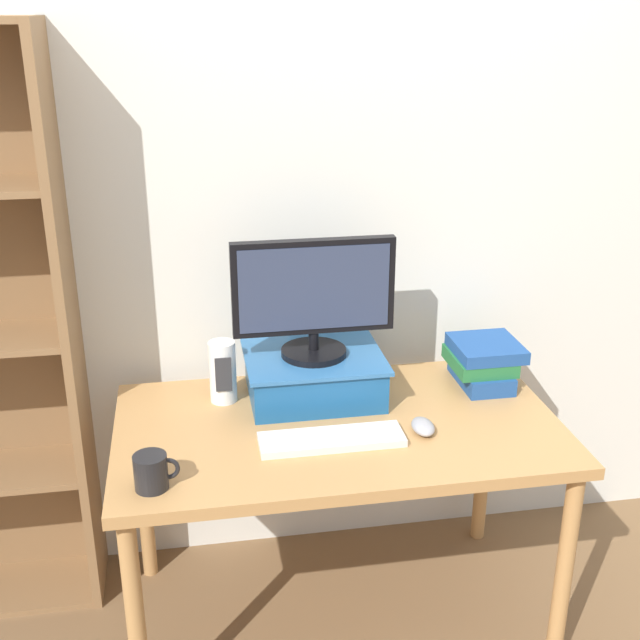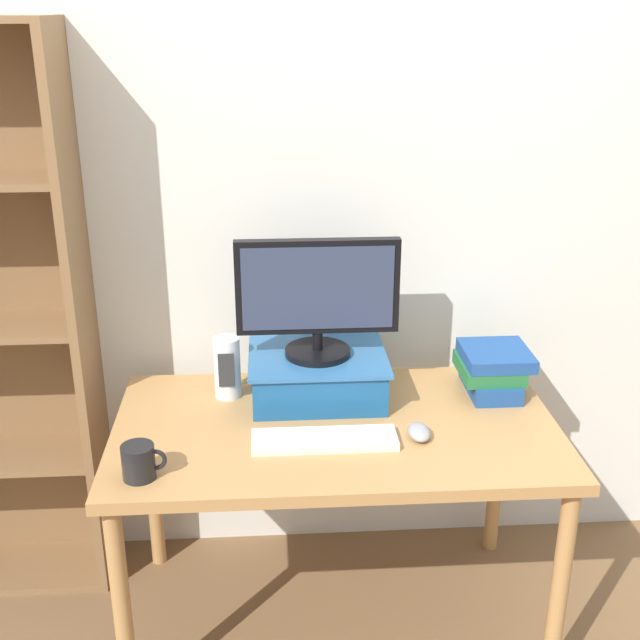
{
  "view_description": "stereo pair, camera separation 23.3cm",
  "coord_description": "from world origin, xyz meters",
  "px_view_note": "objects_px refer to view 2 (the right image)",
  "views": [
    {
      "loc": [
        -0.42,
        -2.07,
        1.87
      ],
      "look_at": [
        -0.04,
        0.08,
        1.02
      ],
      "focal_mm": 45.0,
      "sensor_mm": 36.0,
      "label": 1
    },
    {
      "loc": [
        -0.19,
        -2.1,
        1.87
      ],
      "look_at": [
        -0.04,
        0.08,
        1.02
      ],
      "focal_mm": 45.0,
      "sensor_mm": 36.0,
      "label": 2
    }
  ],
  "objects_px": {
    "riser_box": "(318,373)",
    "computer_monitor": "(318,296)",
    "computer_mouse": "(419,432)",
    "book_stack": "(492,369)",
    "coffee_mug": "(139,462)",
    "desk": "(335,446)",
    "keyboard": "(324,439)",
    "desk_speaker": "(227,367)"
  },
  "relations": [
    {
      "from": "riser_box",
      "to": "computer_monitor",
      "type": "height_order",
      "value": "computer_monitor"
    },
    {
      "from": "computer_mouse",
      "to": "book_stack",
      "type": "height_order",
      "value": "book_stack"
    },
    {
      "from": "book_stack",
      "to": "coffee_mug",
      "type": "xyz_separation_m",
      "value": [
        -1.05,
        -0.45,
        -0.03
      ]
    },
    {
      "from": "coffee_mug",
      "to": "computer_mouse",
      "type": "bearing_deg",
      "value": 11.71
    },
    {
      "from": "book_stack",
      "to": "riser_box",
      "type": "bearing_deg",
      "value": 179.8
    },
    {
      "from": "riser_box",
      "to": "computer_monitor",
      "type": "relative_size",
      "value": 0.87
    },
    {
      "from": "desk",
      "to": "book_stack",
      "type": "distance_m",
      "value": 0.57
    },
    {
      "from": "computer_monitor",
      "to": "keyboard",
      "type": "xyz_separation_m",
      "value": [
        0.0,
        -0.3,
        -0.33
      ]
    },
    {
      "from": "desk",
      "to": "computer_monitor",
      "type": "xyz_separation_m",
      "value": [
        -0.04,
        0.19,
        0.41
      ]
    },
    {
      "from": "computer_monitor",
      "to": "book_stack",
      "type": "bearing_deg",
      "value": -0.05
    },
    {
      "from": "keyboard",
      "to": "computer_mouse",
      "type": "height_order",
      "value": "computer_mouse"
    },
    {
      "from": "keyboard",
      "to": "desk_speaker",
      "type": "bearing_deg",
      "value": 131.68
    },
    {
      "from": "computer_monitor",
      "to": "book_stack",
      "type": "distance_m",
      "value": 0.62
    },
    {
      "from": "desk",
      "to": "computer_monitor",
      "type": "relative_size",
      "value": 2.65
    },
    {
      "from": "book_stack",
      "to": "computer_monitor",
      "type": "bearing_deg",
      "value": 179.95
    },
    {
      "from": "keyboard",
      "to": "desk_speaker",
      "type": "relative_size",
      "value": 2.09
    },
    {
      "from": "computer_monitor",
      "to": "book_stack",
      "type": "xyz_separation_m",
      "value": [
        0.56,
        -0.0,
        -0.26
      ]
    },
    {
      "from": "computer_monitor",
      "to": "computer_mouse",
      "type": "distance_m",
      "value": 0.51
    },
    {
      "from": "computer_mouse",
      "to": "book_stack",
      "type": "bearing_deg",
      "value": 45.14
    },
    {
      "from": "desk",
      "to": "riser_box",
      "type": "height_order",
      "value": "riser_box"
    },
    {
      "from": "book_stack",
      "to": "desk_speaker",
      "type": "height_order",
      "value": "desk_speaker"
    },
    {
      "from": "desk_speaker",
      "to": "keyboard",
      "type": "bearing_deg",
      "value": -48.32
    },
    {
      "from": "computer_monitor",
      "to": "coffee_mug",
      "type": "relative_size",
      "value": 4.21
    },
    {
      "from": "desk",
      "to": "riser_box",
      "type": "relative_size",
      "value": 3.05
    },
    {
      "from": "coffee_mug",
      "to": "riser_box",
      "type": "bearing_deg",
      "value": 42.1
    },
    {
      "from": "keyboard",
      "to": "coffee_mug",
      "type": "height_order",
      "value": "coffee_mug"
    },
    {
      "from": "coffee_mug",
      "to": "computer_monitor",
      "type": "bearing_deg",
      "value": 42.01
    },
    {
      "from": "keyboard",
      "to": "book_stack",
      "type": "bearing_deg",
      "value": 28.35
    },
    {
      "from": "riser_box",
      "to": "computer_mouse",
      "type": "relative_size",
      "value": 4.14
    },
    {
      "from": "computer_monitor",
      "to": "coffee_mug",
      "type": "distance_m",
      "value": 0.73
    },
    {
      "from": "computer_monitor",
      "to": "desk_speaker",
      "type": "height_order",
      "value": "computer_monitor"
    },
    {
      "from": "computer_monitor",
      "to": "computer_mouse",
      "type": "bearing_deg",
      "value": -46.35
    },
    {
      "from": "desk",
      "to": "computer_mouse",
      "type": "height_order",
      "value": "computer_mouse"
    },
    {
      "from": "riser_box",
      "to": "computer_monitor",
      "type": "bearing_deg",
      "value": -90.0
    },
    {
      "from": "keyboard",
      "to": "computer_mouse",
      "type": "distance_m",
      "value": 0.27
    },
    {
      "from": "desk",
      "to": "computer_mouse",
      "type": "relative_size",
      "value": 12.65
    },
    {
      "from": "computer_monitor",
      "to": "desk_speaker",
      "type": "relative_size",
      "value": 2.52
    },
    {
      "from": "desk",
      "to": "riser_box",
      "type": "distance_m",
      "value": 0.25
    },
    {
      "from": "book_stack",
      "to": "keyboard",
      "type": "bearing_deg",
      "value": -151.65
    },
    {
      "from": "desk",
      "to": "coffee_mug",
      "type": "height_order",
      "value": "coffee_mug"
    },
    {
      "from": "computer_monitor",
      "to": "computer_mouse",
      "type": "xyz_separation_m",
      "value": [
        0.27,
        -0.29,
        -0.32
      ]
    },
    {
      "from": "book_stack",
      "to": "desk_speaker",
      "type": "bearing_deg",
      "value": 178.79
    }
  ]
}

